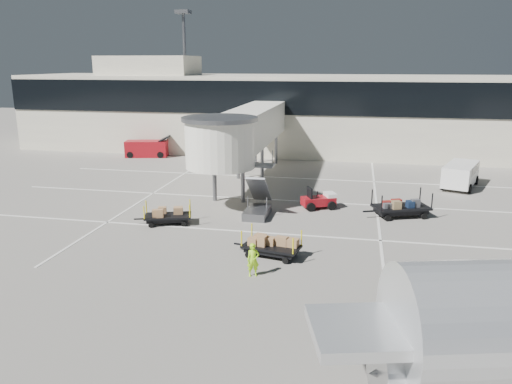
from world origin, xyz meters
TOP-DOWN VIEW (x-y plane):
  - ground at (0.00, 0.00)m, footprint 140.00×140.00m
  - lane_markings at (-0.67, 9.33)m, footprint 40.00×30.00m
  - terminal at (-0.35, 29.94)m, footprint 64.00×12.11m
  - jet_bridge at (-3.97, 12.26)m, footprint 5.70×20.40m
  - baggage_tug at (2.26, 7.56)m, footprint 2.43×2.11m
  - suitcase_cart at (7.32, 6.65)m, footprint 4.20×2.78m
  - box_cart_near at (0.65, -1.38)m, footprint 3.51×1.93m
  - box_cart_far at (-6.23, 2.50)m, footprint 3.41×2.12m
  - ground_worker at (0.20, -3.85)m, footprint 0.66×0.55m
  - minivan at (12.46, 15.66)m, footprint 3.47×5.17m
  - belt_loader at (-16.43, 22.76)m, footprint 4.67×2.54m

SIDE VIEW (x-z plane):
  - ground at x=0.00m, z-range 0.00..0.00m
  - lane_markings at x=-0.67m, z-range 0.00..0.02m
  - box_cart_far at x=-6.23m, z-range -0.18..1.13m
  - baggage_tug at x=2.26m, z-range -0.20..1.24m
  - box_cart_near at x=0.65m, z-range -0.14..1.20m
  - suitcase_cart at x=7.32m, z-range -0.24..1.39m
  - ground_worker at x=0.20m, z-range 0.00..1.54m
  - belt_loader at x=-16.43m, z-range -0.25..1.88m
  - minivan at x=12.46m, z-range 0.18..2.00m
  - terminal at x=-0.35m, z-range -3.49..11.71m
  - jet_bridge at x=-3.97m, z-range 1.27..7.30m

